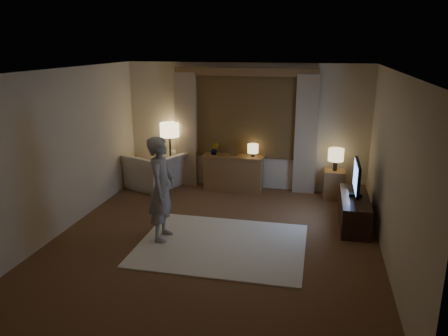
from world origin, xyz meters
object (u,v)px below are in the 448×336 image
(side_table, at_px, (334,184))
(armchair, at_px, (157,170))
(person, at_px, (162,189))
(sideboard, at_px, (233,174))
(tv_stand, at_px, (354,211))

(side_table, bearing_deg, armchair, -178.70)
(person, bearing_deg, armchair, 19.60)
(armchair, xyz_separation_m, side_table, (3.67, 0.08, -0.09))
(sideboard, xyz_separation_m, side_table, (2.04, -0.05, -0.07))
(armchair, height_order, person, person)
(sideboard, relative_size, side_table, 2.14)
(side_table, relative_size, person, 0.34)
(sideboard, bearing_deg, person, -103.29)
(side_table, distance_m, person, 3.71)
(side_table, xyz_separation_m, tv_stand, (0.30, -1.31, -0.03))
(sideboard, height_order, person, person)
(sideboard, distance_m, tv_stand, 2.71)
(sideboard, bearing_deg, side_table, -1.40)
(sideboard, bearing_deg, armchair, -175.32)
(sideboard, distance_m, armchair, 1.63)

